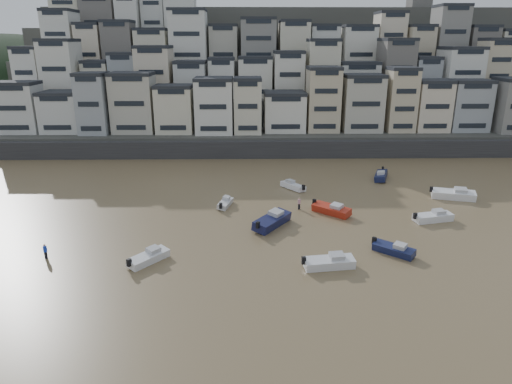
{
  "coord_description": "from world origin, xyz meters",
  "views": [
    {
      "loc": [
        3.39,
        -26.38,
        22.64
      ],
      "look_at": [
        4.43,
        30.0,
        4.0
      ],
      "focal_mm": 32.0,
      "sensor_mm": 36.0,
      "label": 1
    }
  ],
  "objects_px": {
    "boat_c": "(272,219)",
    "boat_e": "(331,208)",
    "boat_f": "(225,202)",
    "person_blue": "(45,251)",
    "boat_b": "(394,248)",
    "person_pink": "(299,203)",
    "boat_d": "(433,215)",
    "boat_j": "(148,256)",
    "boat_i": "(381,175)",
    "boat_g": "(454,193)",
    "boat_h": "(293,185)",
    "boat_a": "(329,261)"
  },
  "relations": [
    {
      "from": "boat_c",
      "to": "boat_e",
      "type": "height_order",
      "value": "boat_c"
    },
    {
      "from": "boat_b",
      "to": "boat_j",
      "type": "xyz_separation_m",
      "value": [
        -27.02,
        -1.56,
        0.03
      ]
    },
    {
      "from": "person_pink",
      "to": "boat_d",
      "type": "bearing_deg",
      "value": -15.56
    },
    {
      "from": "boat_g",
      "to": "boat_b",
      "type": "bearing_deg",
      "value": -112.32
    },
    {
      "from": "boat_b",
      "to": "boat_f",
      "type": "height_order",
      "value": "boat_b"
    },
    {
      "from": "boat_d",
      "to": "person_pink",
      "type": "bearing_deg",
      "value": 150.84
    },
    {
      "from": "boat_b",
      "to": "person_blue",
      "type": "height_order",
      "value": "person_blue"
    },
    {
      "from": "boat_a",
      "to": "boat_e",
      "type": "relative_size",
      "value": 0.98
    },
    {
      "from": "person_pink",
      "to": "boat_g",
      "type": "bearing_deg",
      "value": 9.7
    },
    {
      "from": "boat_e",
      "to": "boat_i",
      "type": "height_order",
      "value": "boat_i"
    },
    {
      "from": "boat_d",
      "to": "boat_e",
      "type": "relative_size",
      "value": 0.97
    },
    {
      "from": "boat_f",
      "to": "person_blue",
      "type": "bearing_deg",
      "value": 145.36
    },
    {
      "from": "boat_h",
      "to": "person_pink",
      "type": "distance_m",
      "value": 9.39
    },
    {
      "from": "boat_a",
      "to": "person_blue",
      "type": "relative_size",
      "value": 3.36
    },
    {
      "from": "boat_f",
      "to": "boat_d",
      "type": "bearing_deg",
      "value": -88.24
    },
    {
      "from": "boat_f",
      "to": "boat_e",
      "type": "bearing_deg",
      "value": -88.25
    },
    {
      "from": "boat_c",
      "to": "boat_j",
      "type": "distance_m",
      "value": 17.0
    },
    {
      "from": "boat_e",
      "to": "boat_f",
      "type": "relative_size",
      "value": 1.34
    },
    {
      "from": "boat_a",
      "to": "boat_c",
      "type": "height_order",
      "value": "boat_c"
    },
    {
      "from": "boat_j",
      "to": "boat_f",
      "type": "bearing_deg",
      "value": 16.05
    },
    {
      "from": "boat_i",
      "to": "boat_g",
      "type": "bearing_deg",
      "value": 58.06
    },
    {
      "from": "boat_i",
      "to": "boat_b",
      "type": "bearing_deg",
      "value": 7.97
    },
    {
      "from": "boat_g",
      "to": "person_pink",
      "type": "distance_m",
      "value": 24.14
    },
    {
      "from": "boat_c",
      "to": "boat_f",
      "type": "height_order",
      "value": "boat_c"
    },
    {
      "from": "boat_h",
      "to": "boat_i",
      "type": "bearing_deg",
      "value": -108.4
    },
    {
      "from": "boat_d",
      "to": "boat_h",
      "type": "xyz_separation_m",
      "value": [
        -17.22,
        14.19,
        -0.1
      ]
    },
    {
      "from": "boat_i",
      "to": "boat_c",
      "type": "bearing_deg",
      "value": -22.78
    },
    {
      "from": "boat_a",
      "to": "boat_i",
      "type": "height_order",
      "value": "boat_i"
    },
    {
      "from": "boat_f",
      "to": "boat_j",
      "type": "height_order",
      "value": "boat_j"
    },
    {
      "from": "boat_c",
      "to": "boat_i",
      "type": "xyz_separation_m",
      "value": [
        19.96,
        20.82,
        -0.14
      ]
    },
    {
      "from": "boat_g",
      "to": "boat_a",
      "type": "bearing_deg",
      "value": -119.9
    },
    {
      "from": "boat_b",
      "to": "boat_e",
      "type": "bearing_deg",
      "value": 152.18
    },
    {
      "from": "boat_c",
      "to": "boat_h",
      "type": "bearing_deg",
      "value": 19.39
    },
    {
      "from": "person_pink",
      "to": "boat_j",
      "type": "bearing_deg",
      "value": -138.24
    },
    {
      "from": "boat_h",
      "to": "boat_a",
      "type": "bearing_deg",
      "value": 145.64
    },
    {
      "from": "person_pink",
      "to": "boat_b",
      "type": "bearing_deg",
      "value": -58.07
    },
    {
      "from": "boat_h",
      "to": "boat_f",
      "type": "bearing_deg",
      "value": 90.1
    },
    {
      "from": "boat_h",
      "to": "boat_d",
      "type": "bearing_deg",
      "value": -166.4
    },
    {
      "from": "boat_c",
      "to": "boat_j",
      "type": "height_order",
      "value": "boat_c"
    },
    {
      "from": "boat_b",
      "to": "person_pink",
      "type": "bearing_deg",
      "value": 163.3
    },
    {
      "from": "boat_e",
      "to": "boat_b",
      "type": "bearing_deg",
      "value": -27.33
    },
    {
      "from": "boat_e",
      "to": "boat_i",
      "type": "distance_m",
      "value": 20.18
    },
    {
      "from": "boat_b",
      "to": "boat_f",
      "type": "bearing_deg",
      "value": -177.77
    },
    {
      "from": "boat_e",
      "to": "person_blue",
      "type": "bearing_deg",
      "value": -116.9
    },
    {
      "from": "boat_a",
      "to": "boat_b",
      "type": "xyz_separation_m",
      "value": [
        7.8,
        3.17,
        -0.11
      ]
    },
    {
      "from": "boat_h",
      "to": "boat_i",
      "type": "distance_m",
      "value": 16.63
    },
    {
      "from": "boat_f",
      "to": "boat_g",
      "type": "xyz_separation_m",
      "value": [
        34.32,
        2.64,
        0.32
      ]
    },
    {
      "from": "boat_c",
      "to": "boat_f",
      "type": "bearing_deg",
      "value": 74.51
    },
    {
      "from": "boat_e",
      "to": "boat_a",
      "type": "bearing_deg",
      "value": -58.93
    },
    {
      "from": "boat_i",
      "to": "person_blue",
      "type": "height_order",
      "value": "person_blue"
    }
  ]
}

